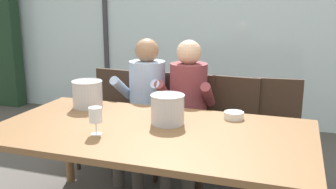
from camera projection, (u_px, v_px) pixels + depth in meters
name	position (u px, v px, depth m)	size (l,w,h in m)	color
ground	(190.00, 170.00, 3.58)	(14.00, 14.00, 0.00)	#4C4742
window_glass_panel	(226.00, 21.00, 4.71)	(7.27, 0.03, 2.60)	silver
window_mullion_left	(106.00, 19.00, 5.20)	(0.06, 0.06, 2.60)	#38383D
hillside_vineyard	(260.00, 32.00, 8.89)	(13.27, 2.40, 1.68)	#386633
dining_table	(151.00, 139.00, 2.50)	(2.07, 1.10, 0.73)	brown
chair_near_curtain	(111.00, 110.00, 3.65)	(0.48, 0.48, 0.90)	#332319
chair_left_of_center	(148.00, 113.00, 3.54)	(0.46, 0.46, 0.90)	#332319
chair_center	(188.00, 117.00, 3.42)	(0.47, 0.47, 0.90)	#332319
chair_right_of_center	(232.00, 121.00, 3.29)	(0.46, 0.46, 0.90)	#332319
chair_near_window_right	(276.00, 124.00, 3.21)	(0.48, 0.48, 0.90)	#332319
person_pale_blue_shirt	(144.00, 98.00, 3.37)	(0.48, 0.62, 1.22)	#9EB2D1
person_maroon_top	(186.00, 102.00, 3.25)	(0.48, 0.62, 1.22)	brown
ice_bucket_primary	(87.00, 94.00, 2.98)	(0.24, 0.24, 0.21)	#B7B7BC
ice_bucket_secondary	(168.00, 109.00, 2.57)	(0.23, 0.23, 0.20)	#B7B7BC
tasting_bowl	(234.00, 115.00, 2.70)	(0.14, 0.14, 0.05)	silver
wine_glass_by_left_taster	(161.00, 100.00, 2.75)	(0.08, 0.08, 0.17)	silver
wine_glass_near_bucket	(96.00, 115.00, 2.36)	(0.08, 0.08, 0.17)	silver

